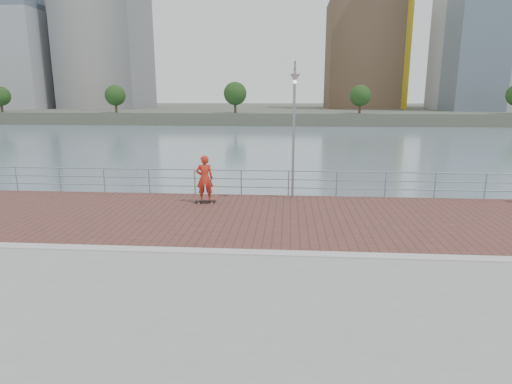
{
  "coord_description": "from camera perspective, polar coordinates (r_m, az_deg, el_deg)",
  "views": [
    {
      "loc": [
        1.01,
        -11.13,
        4.33
      ],
      "look_at": [
        0.0,
        2.0,
        1.3
      ],
      "focal_mm": 30.0,
      "sensor_mm": 36.0,
      "label": 1
    }
  ],
  "objects": [
    {
      "name": "skyline",
      "position": [
        119.63,
        17.85,
        21.93
      ],
      "size": [
        233.0,
        41.0,
        62.0
      ],
      "color": "#ADA38E",
      "rests_on": "far_shore"
    },
    {
      "name": "curb",
      "position": [
        11.97,
        -0.74,
        -8.09
      ],
      "size": [
        40.0,
        0.4,
        0.06
      ],
      "primitive_type": "cube",
      "color": "#B7B5AD",
      "rests_on": "seawall"
    },
    {
      "name": "water",
      "position": [
        12.84,
        -0.71,
        -16.57
      ],
      "size": [
        400.0,
        400.0,
        0.0
      ],
      "primitive_type": "plane",
      "color": "slate",
      "rests_on": "ground"
    },
    {
      "name": "street_lamp",
      "position": [
        17.25,
        5.12,
        11.12
      ],
      "size": [
        0.39,
        1.13,
        5.34
      ],
      "color": "gray",
      "rests_on": "brick_lane"
    },
    {
      "name": "shoreline_trees",
      "position": [
        89.36,
        14.24,
        12.54
      ],
      "size": [
        144.62,
        5.21,
        6.94
      ],
      "color": "#473323",
      "rests_on": "far_shore"
    },
    {
      "name": "far_shore",
      "position": [
        133.73,
        4.02,
        10.76
      ],
      "size": [
        320.0,
        95.0,
        2.5
      ],
      "primitive_type": "cube",
      "color": "#4C5142",
      "rests_on": "ground"
    },
    {
      "name": "skateboard",
      "position": [
        17.39,
        -6.78,
        -1.23
      ],
      "size": [
        0.85,
        0.39,
        0.1
      ],
      "rotation": [
        0.0,
        0.0,
        0.22
      ],
      "color": "black",
      "rests_on": "brick_lane"
    },
    {
      "name": "brick_lane",
      "position": [
        15.38,
        0.46,
        -3.35
      ],
      "size": [
        40.0,
        6.8,
        0.02
      ],
      "primitive_type": "cube",
      "color": "brown",
      "rests_on": "seawall"
    },
    {
      "name": "skateboarder",
      "position": [
        17.19,
        -6.86,
        1.82
      ],
      "size": [
        0.76,
        0.58,
        1.86
      ],
      "primitive_type": "imported",
      "rotation": [
        0.0,
        0.0,
        3.36
      ],
      "color": "red",
      "rests_on": "skateboard"
    },
    {
      "name": "guardrail",
      "position": [
        18.52,
        1.18,
        1.63
      ],
      "size": [
        39.06,
        0.06,
        1.13
      ],
      "color": "#8C9EA8",
      "rests_on": "brick_lane"
    }
  ]
}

